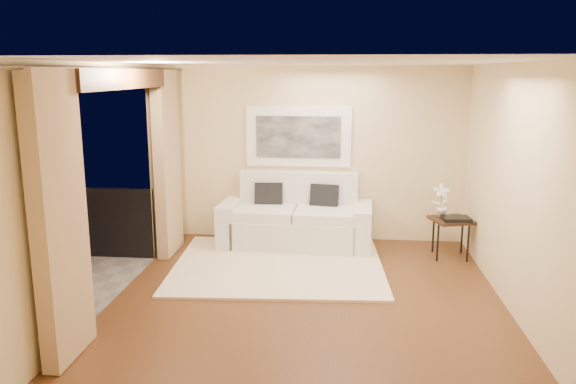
# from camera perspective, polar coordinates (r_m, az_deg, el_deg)

# --- Properties ---
(floor) EXTENTS (5.00, 5.00, 0.00)m
(floor) POSITION_cam_1_polar(r_m,az_deg,el_deg) (6.67, 1.97, -10.80)
(floor) COLOR #583319
(floor) RESTS_ON ground
(room_shell) EXTENTS (5.00, 6.40, 5.00)m
(room_shell) POSITION_cam_1_polar(r_m,az_deg,el_deg) (6.63, -16.91, 10.93)
(room_shell) COLOR white
(room_shell) RESTS_ON ground
(balcony) EXTENTS (1.81, 2.60, 1.17)m
(balcony) POSITION_cam_1_polar(r_m,az_deg,el_deg) (7.56, -24.16, -7.68)
(balcony) COLOR #605B56
(balcony) RESTS_ON ground
(curtains) EXTENTS (0.16, 4.80, 2.64)m
(curtains) POSITION_cam_1_polar(r_m,az_deg,el_deg) (6.74, -16.15, 0.84)
(curtains) COLOR tan
(curtains) RESTS_ON ground
(artwork) EXTENTS (1.62, 0.07, 0.92)m
(artwork) POSITION_cam_1_polar(r_m,az_deg,el_deg) (8.68, 1.06, 5.63)
(artwork) COLOR white
(artwork) RESTS_ON room_shell
(rug) EXTENTS (2.94, 2.60, 0.04)m
(rug) POSITION_cam_1_polar(r_m,az_deg,el_deg) (7.73, -0.98, -7.40)
(rug) COLOR #F6E4C6
(rug) RESTS_ON floor
(sofa) EXTENTS (2.30, 1.07, 1.09)m
(sofa) POSITION_cam_1_polar(r_m,az_deg,el_deg) (8.56, 0.86, -2.90)
(sofa) COLOR silver
(sofa) RESTS_ON floor
(side_table) EXTENTS (0.64, 0.64, 0.56)m
(side_table) POSITION_cam_1_polar(r_m,az_deg,el_deg) (8.30, 16.24, -3.02)
(side_table) COLOR black
(side_table) RESTS_ON floor
(tray) EXTENTS (0.40, 0.31, 0.05)m
(tray) POSITION_cam_1_polar(r_m,az_deg,el_deg) (8.21, 16.72, -2.60)
(tray) COLOR black
(tray) RESTS_ON side_table
(orchid) EXTENTS (0.27, 0.19, 0.48)m
(orchid) POSITION_cam_1_polar(r_m,az_deg,el_deg) (8.30, 15.32, -0.85)
(orchid) COLOR white
(orchid) RESTS_ON side_table
(balcony_chair_far) EXTENTS (0.43, 0.44, 0.87)m
(balcony_chair_far) POSITION_cam_1_polar(r_m,az_deg,el_deg) (8.24, -23.99, -3.74)
(balcony_chair_far) COLOR black
(balcony_chair_far) RESTS_ON balcony
(balcony_chair_near) EXTENTS (0.40, 0.40, 0.88)m
(balcony_chair_near) POSITION_cam_1_polar(r_m,az_deg,el_deg) (7.01, -27.06, -6.63)
(balcony_chair_near) COLOR black
(balcony_chair_near) RESTS_ON balcony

